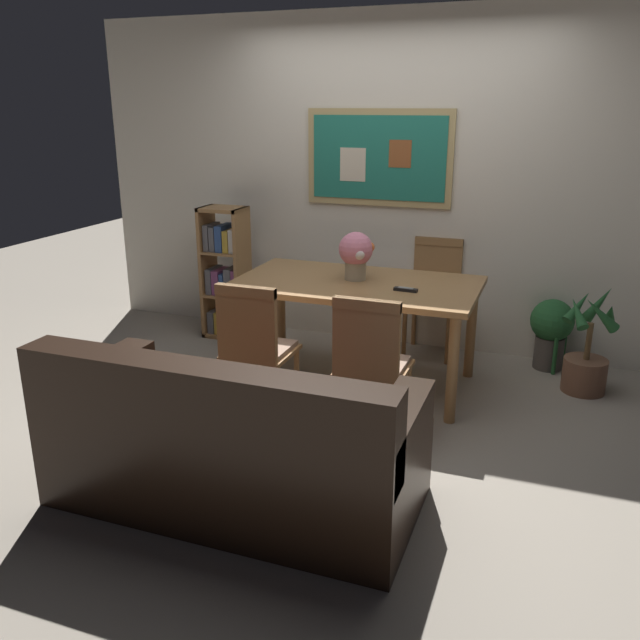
# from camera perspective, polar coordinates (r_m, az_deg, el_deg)

# --- Properties ---
(ground_plane) EXTENTS (12.00, 12.00, 0.00)m
(ground_plane) POSITION_cam_1_polar(r_m,az_deg,el_deg) (4.39, 1.15, -7.77)
(ground_plane) COLOR gray
(wall_back_with_painting) EXTENTS (5.20, 0.14, 2.60)m
(wall_back_with_painting) POSITION_cam_1_polar(r_m,az_deg,el_deg) (5.40, 6.51, 11.52)
(wall_back_with_painting) COLOR silver
(wall_back_with_painting) RESTS_ON ground_plane
(dining_table) EXTENTS (1.66, 0.95, 0.75)m
(dining_table) POSITION_cam_1_polar(r_m,az_deg,el_deg) (4.60, 3.16, 2.26)
(dining_table) COLOR #9E7042
(dining_table) RESTS_ON ground_plane
(dining_chair_far_right) EXTENTS (0.40, 0.41, 0.91)m
(dining_chair_far_right) POSITION_cam_1_polar(r_m,az_deg,el_deg) (5.32, 9.81, 2.85)
(dining_chair_far_right) COLOR #9E7042
(dining_chair_far_right) RESTS_ON ground_plane
(dining_chair_near_left) EXTENTS (0.40, 0.41, 0.91)m
(dining_chair_near_left) POSITION_cam_1_polar(r_m,az_deg,el_deg) (4.05, -5.64, -1.84)
(dining_chair_near_left) COLOR #9E7042
(dining_chair_near_left) RESTS_ON ground_plane
(dining_chair_near_right) EXTENTS (0.40, 0.41, 0.91)m
(dining_chair_near_right) POSITION_cam_1_polar(r_m,az_deg,el_deg) (3.79, 4.36, -3.24)
(dining_chair_near_right) COLOR #9E7042
(dining_chair_near_right) RESTS_ON ground_plane
(leather_couch) EXTENTS (1.80, 0.84, 0.84)m
(leather_couch) POSITION_cam_1_polar(r_m,az_deg,el_deg) (3.33, -7.67, -10.81)
(leather_couch) COLOR black
(leather_couch) RESTS_ON ground_plane
(bookshelf) EXTENTS (0.36, 0.28, 1.11)m
(bookshelf) POSITION_cam_1_polar(r_m,az_deg,el_deg) (5.66, -8.13, 3.84)
(bookshelf) COLOR #9E7042
(bookshelf) RESTS_ON ground_plane
(potted_ivy) EXTENTS (0.32, 0.32, 0.57)m
(potted_ivy) POSITION_cam_1_polar(r_m,az_deg,el_deg) (5.24, 19.27, -0.76)
(potted_ivy) COLOR #4C4742
(potted_ivy) RESTS_ON ground_plane
(potted_palm) EXTENTS (0.38, 0.40, 0.76)m
(potted_palm) POSITION_cam_1_polar(r_m,az_deg,el_deg) (4.92, 21.95, -2.95)
(potted_palm) COLOR brown
(potted_palm) RESTS_ON ground_plane
(flower_vase) EXTENTS (0.24, 0.24, 0.33)m
(flower_vase) POSITION_cam_1_polar(r_m,az_deg,el_deg) (4.59, 3.12, 5.80)
(flower_vase) COLOR tan
(flower_vase) RESTS_ON dining_table
(tv_remote) EXTENTS (0.16, 0.06, 0.02)m
(tv_remote) POSITION_cam_1_polar(r_m,az_deg,el_deg) (4.37, 7.37, 2.62)
(tv_remote) COLOR black
(tv_remote) RESTS_ON dining_table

